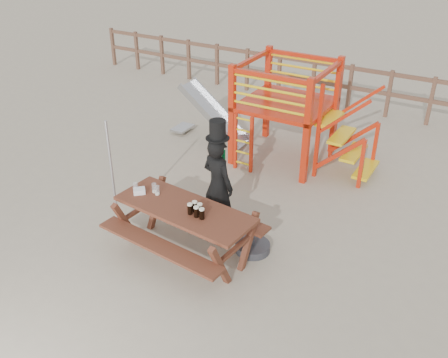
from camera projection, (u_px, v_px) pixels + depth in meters
The scene contains 10 objects.
ground at pixel (178, 240), 8.09m from camera, with size 60.00×60.00×0.00m, color tan.
back_fence at pixel (332, 79), 12.99m from camera, with size 15.09×0.09×1.20m.
playground_fort at pixel (282, 109), 10.20m from camera, with size 4.71×1.84×2.10m.
picnic_table at pixel (185, 225), 7.55m from camera, with size 2.29×1.68×0.84m.
man_with_hat at pixel (218, 183), 7.98m from camera, with size 0.68×0.53×1.94m.
metal_pole at pixel (112, 177), 7.97m from camera, with size 0.04×0.04×1.92m, color #B2B2B7.
parasol_base at pixel (253, 247), 7.82m from camera, with size 0.55×0.55×0.23m.
paper_bag at pixel (139, 191), 7.73m from camera, with size 0.18×0.14×0.08m, color white.
stout_pints at pixel (197, 210), 7.18m from camera, with size 0.29×0.19×0.17m.
empty_glasses at pixel (149, 189), 7.73m from camera, with size 0.42×0.21×0.15m.
Camera 1 is at (3.98, -5.28, 4.83)m, focal length 40.00 mm.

